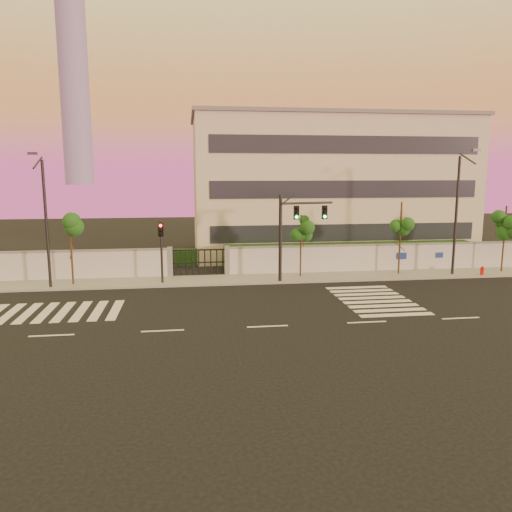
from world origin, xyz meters
name	(u,v)px	position (x,y,z in m)	size (l,w,h in m)	color
ground	(268,326)	(0.00, 0.00, 0.00)	(120.00, 120.00, 0.00)	black
sidewalk	(243,279)	(0.00, 10.50, 0.07)	(60.00, 3.00, 0.15)	gray
perimeter_wall	(242,261)	(0.10, 12.00, 1.07)	(60.00, 0.36, 2.20)	#B6B9BE
hedge_row	(252,258)	(1.17, 14.74, 0.82)	(41.00, 4.25, 1.80)	black
institutional_building	(326,185)	(9.00, 21.99, 6.16)	(24.40, 12.40, 12.25)	beige
distant_skyscraper	(74,73)	(-65.00, 280.00, 61.98)	(16.00, 16.00, 118.00)	slate
road_markings	(229,307)	(-1.58, 3.76, 0.01)	(57.00, 7.62, 0.02)	silver
street_tree_c	(71,233)	(-11.18, 10.20, 3.53)	(1.55, 1.24, 4.79)	#382314
street_tree_d	(301,232)	(4.05, 10.60, 3.29)	(1.41, 1.12, 4.47)	#382314
street_tree_e	(401,222)	(11.29, 10.61, 3.89)	(1.57, 1.25, 5.29)	#382314
street_tree_f	(505,224)	(19.19, 10.41, 3.64)	(1.52, 1.21, 4.95)	#382314
traffic_signal_main	(292,227)	(3.10, 9.30, 3.74)	(3.72, 0.91, 5.92)	black
traffic_signal_secondary	(161,245)	(-5.46, 9.82, 2.69)	(0.33, 0.33, 4.24)	black
streetlight_west	(45,217)	(-12.45, 9.38, 4.59)	(0.51, 2.05, 8.50)	black
streetlight_east	(458,209)	(15.03, 9.72, 4.79)	(0.53, 2.13, 8.86)	black
fire_hydrant	(482,272)	(16.93, 9.27, 0.39)	(0.31, 0.30, 0.79)	red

